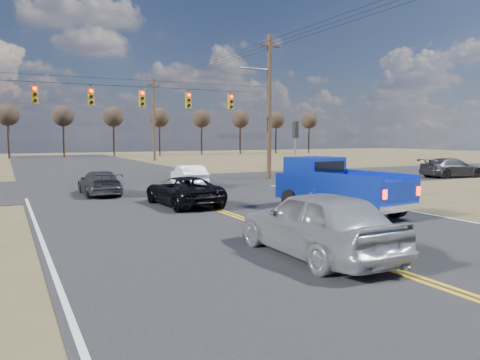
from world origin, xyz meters
name	(u,v)px	position (x,y,z in m)	size (l,w,h in m)	color
ground	(317,245)	(0.00, 0.00, 0.00)	(160.00, 160.00, 0.00)	brown
road_main	(189,201)	(0.00, 10.00, 0.00)	(14.00, 120.00, 0.02)	#28282B
road_cross	(144,185)	(0.00, 18.00, 0.00)	(120.00, 12.00, 0.02)	#28282B
signal_gantry	(151,102)	(0.50, 17.79, 5.06)	(19.60, 4.83, 10.00)	#473323
utility_poles	(146,99)	(0.00, 17.00, 5.23)	(19.60, 58.32, 10.00)	#473323
treeline	(111,102)	(0.00, 26.96, 5.70)	(87.00, 117.80, 7.40)	#33261C
pickup_truck	(337,186)	(4.02, 4.19, 1.04)	(2.87, 5.94, 2.14)	black
silver_suv	(316,223)	(-0.80, -1.05, 0.86)	(2.03, 5.04, 1.72)	#9D9FA5
black_suv	(183,191)	(-0.80, 8.62, 0.64)	(2.13, 4.61, 1.28)	black
white_car_queue	(189,176)	(2.05, 15.50, 0.66)	(1.40, 4.00, 1.32)	white
dgrey_car_queue	(100,183)	(-3.35, 14.04, 0.63)	(1.75, 4.32, 1.25)	#343338
cross_car_east_near	(316,164)	(15.45, 21.35, 0.74)	(4.51, 1.57, 1.49)	#9D9FA5
cross_car_east_far	(451,168)	(21.48, 13.00, 0.71)	(4.90, 1.99, 1.42)	#2C2B30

